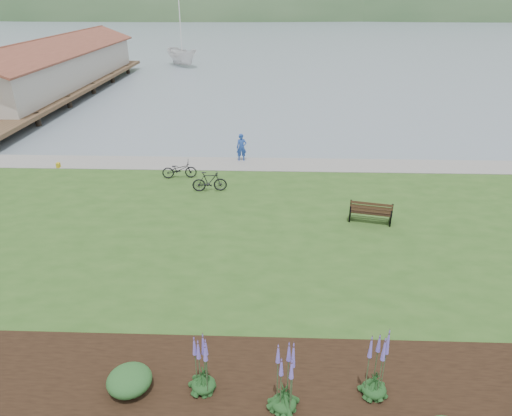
{
  "coord_description": "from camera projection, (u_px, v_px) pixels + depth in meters",
  "views": [
    {
      "loc": [
        1.55,
        -17.91,
        9.58
      ],
      "look_at": [
        0.93,
        -0.76,
        1.3
      ],
      "focal_mm": 32.0,
      "sensor_mm": 36.0,
      "label": 1
    }
  ],
  "objects": [
    {
      "name": "person",
      "position": [
        241.0,
        145.0,
        26.5
      ],
      "size": [
        0.74,
        0.55,
        1.91
      ],
      "primitive_type": "imported",
      "rotation": [
        0.0,
        0.0,
        0.11
      ],
      "color": "#22459D",
      "rests_on": "lawn"
    },
    {
      "name": "ground",
      "position": [
        236.0,
        227.0,
        20.33
      ],
      "size": [
        600.0,
        600.0,
        0.0
      ],
      "primitive_type": "plane",
      "color": "slate",
      "rests_on": "ground"
    },
    {
      "name": "far_hillside",
      "position": [
        322.0,
        16.0,
        172.7
      ],
      "size": [
        580.0,
        80.0,
        38.0
      ],
      "primitive_type": null,
      "color": "#335731",
      "rests_on": "ground"
    },
    {
      "name": "echium_0",
      "position": [
        285.0,
        378.0,
        10.59
      ],
      "size": [
        0.62,
        0.62,
        2.25
      ],
      "color": "#153B18",
      "rests_on": "garden_bed"
    },
    {
      "name": "lawn",
      "position": [
        232.0,
        245.0,
        18.44
      ],
      "size": [
        34.0,
        20.0,
        0.4
      ],
      "primitive_type": "cube",
      "color": "#2B501C",
      "rests_on": "ground"
    },
    {
      "name": "garden_bed",
      "position": [
        327.0,
        401.0,
        11.23
      ],
      "size": [
        24.0,
        4.4,
        0.04
      ],
      "primitive_type": "cube",
      "color": "black",
      "rests_on": "lawn"
    },
    {
      "name": "shrub_0",
      "position": [
        129.0,
        380.0,
        11.42
      ],
      "size": [
        1.13,
        1.13,
        0.57
      ],
      "primitive_type": "ellipsoid",
      "color": "#1E4C21",
      "rests_on": "garden_bed"
    },
    {
      "name": "pannier",
      "position": [
        58.0,
        165.0,
        25.8
      ],
      "size": [
        0.21,
        0.29,
        0.29
      ],
      "primitive_type": "cube",
      "rotation": [
        0.0,
        0.0,
        0.11
      ],
      "color": "gold",
      "rests_on": "lawn"
    },
    {
      "name": "echium_4",
      "position": [
        202.0,
        364.0,
        11.15
      ],
      "size": [
        0.62,
        0.62,
        2.01
      ],
      "color": "#153B18",
      "rests_on": "garden_bed"
    },
    {
      "name": "echium_1",
      "position": [
        377.0,
        366.0,
        10.98
      ],
      "size": [
        0.62,
        0.62,
        2.29
      ],
      "color": "#153B18",
      "rests_on": "garden_bed"
    },
    {
      "name": "park_bench",
      "position": [
        371.0,
        211.0,
        19.56
      ],
      "size": [
        1.88,
        1.08,
        1.09
      ],
      "rotation": [
        0.0,
        0.0,
        -0.22
      ],
      "color": "black",
      "rests_on": "lawn"
    },
    {
      "name": "bicycle_b",
      "position": [
        210.0,
        182.0,
        22.66
      ],
      "size": [
        0.69,
        1.77,
        1.04
      ],
      "primitive_type": "imported",
      "rotation": [
        0.0,
        0.0,
        1.68
      ],
      "color": "black",
      "rests_on": "lawn"
    },
    {
      "name": "pier_pavilion",
      "position": [
        53.0,
        67.0,
        44.6
      ],
      "size": [
        8.0,
        36.0,
        5.4
      ],
      "color": "#4C3826",
      "rests_on": "ground"
    },
    {
      "name": "sailboat",
      "position": [
        183.0,
        66.0,
        62.31
      ],
      "size": [
        15.41,
        15.44,
        28.65
      ],
      "primitive_type": "imported",
      "rotation": [
        0.0,
        0.0,
        0.68
      ],
      "color": "silver",
      "rests_on": "ground"
    },
    {
      "name": "shoreline_path",
      "position": [
        245.0,
        164.0,
        26.36
      ],
      "size": [
        34.0,
        2.2,
        0.03
      ],
      "primitive_type": "cube",
      "color": "gray",
      "rests_on": "lawn"
    },
    {
      "name": "bicycle_a",
      "position": [
        179.0,
        169.0,
        24.28
      ],
      "size": [
        0.88,
        1.9,
        0.96
      ],
      "primitive_type": "imported",
      "rotation": [
        0.0,
        0.0,
        1.71
      ],
      "color": "black",
      "rests_on": "lawn"
    }
  ]
}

